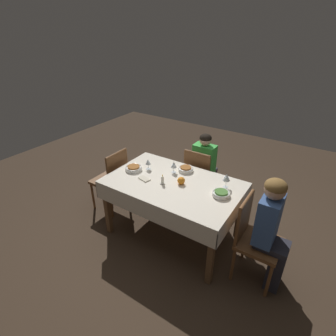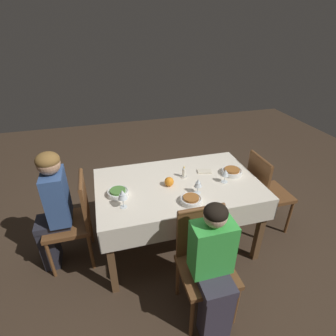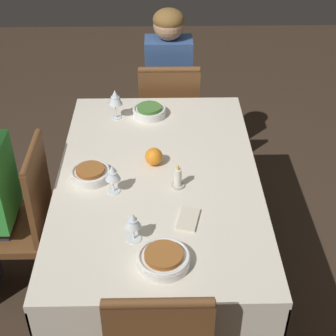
% 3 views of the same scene
% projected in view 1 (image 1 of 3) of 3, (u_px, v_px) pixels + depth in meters
% --- Properties ---
extents(ground_plane, '(8.00, 8.00, 0.00)m').
position_uv_depth(ground_plane, '(173.00, 233.00, 3.38)').
color(ground_plane, '#3D2D21').
extents(dining_table, '(1.54, 0.96, 0.77)m').
position_uv_depth(dining_table, '(173.00, 189.00, 3.06)').
color(dining_table, silver).
rests_on(dining_table, ground_plane).
extents(chair_west, '(0.41, 0.41, 0.93)m').
position_uv_depth(chair_west, '(253.00, 236.00, 2.61)').
color(chair_west, brown).
rests_on(chair_west, ground_plane).
extents(chair_south, '(0.41, 0.41, 0.93)m').
position_uv_depth(chair_south, '(200.00, 176.00, 3.65)').
color(chair_south, brown).
rests_on(chair_south, ground_plane).
extents(chair_east, '(0.41, 0.41, 0.93)m').
position_uv_depth(chair_east, '(112.00, 178.00, 3.62)').
color(chair_east, brown).
rests_on(chair_east, ground_plane).
extents(person_adult_denim, '(0.34, 0.30, 1.20)m').
position_uv_depth(person_adult_denim, '(272.00, 229.00, 2.45)').
color(person_adult_denim, '#282833').
rests_on(person_adult_denim, ground_plane).
extents(person_child_green, '(0.30, 0.33, 1.11)m').
position_uv_depth(person_child_green, '(205.00, 166.00, 3.73)').
color(person_child_green, '#383342').
rests_on(person_child_green, ground_plane).
extents(bowl_west, '(0.19, 0.19, 0.06)m').
position_uv_depth(bowl_west, '(221.00, 194.00, 2.76)').
color(bowl_west, white).
rests_on(bowl_west, dining_table).
extents(wine_glass_west, '(0.08, 0.08, 0.17)m').
position_uv_depth(wine_glass_west, '(227.00, 177.00, 2.86)').
color(wine_glass_west, white).
rests_on(wine_glass_west, dining_table).
extents(bowl_south, '(0.19, 0.19, 0.06)m').
position_uv_depth(bowl_south, '(186.00, 169.00, 3.24)').
color(bowl_south, white).
rests_on(bowl_south, dining_table).
extents(wine_glass_south, '(0.07, 0.07, 0.15)m').
position_uv_depth(wine_glass_south, '(174.00, 165.00, 3.17)').
color(wine_glass_south, white).
rests_on(wine_glass_south, dining_table).
extents(bowl_east, '(0.21, 0.21, 0.06)m').
position_uv_depth(bowl_east, '(134.00, 168.00, 3.26)').
color(bowl_east, white).
rests_on(bowl_east, dining_table).
extents(wine_glass_east, '(0.07, 0.07, 0.14)m').
position_uv_depth(wine_glass_east, '(148.00, 162.00, 3.25)').
color(wine_glass_east, white).
rests_on(wine_glass_east, dining_table).
extents(candle_centerpiece, '(0.06, 0.06, 0.12)m').
position_uv_depth(candle_centerpiece, '(162.00, 180.00, 2.97)').
color(candle_centerpiece, beige).
rests_on(candle_centerpiece, dining_table).
extents(orange_fruit, '(0.09, 0.09, 0.09)m').
position_uv_depth(orange_fruit, '(181.00, 181.00, 2.96)').
color(orange_fruit, orange).
rests_on(orange_fruit, dining_table).
extents(napkin_red_folded, '(0.16, 0.11, 0.01)m').
position_uv_depth(napkin_red_folded, '(144.00, 179.00, 3.07)').
color(napkin_red_folded, beige).
rests_on(napkin_red_folded, dining_table).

